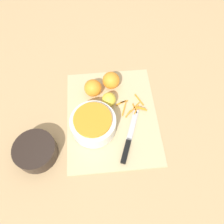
{
  "coord_description": "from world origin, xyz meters",
  "views": [
    {
      "loc": [
        -0.43,
        0.04,
        0.82
      ],
      "look_at": [
        0.0,
        0.0,
        0.04
      ],
      "focal_mm": 35.0,
      "sensor_mm": 36.0,
      "label": 1
    }
  ],
  "objects": [
    {
      "name": "peel_pile",
      "position": [
        0.03,
        -0.09,
        0.01
      ],
      "size": [
        0.11,
        0.13,
        0.01
      ],
      "color": "orange",
      "rests_on": "cutting_board"
    },
    {
      "name": "cutting_board",
      "position": [
        0.0,
        0.0,
        0.0
      ],
      "size": [
        0.47,
        0.38,
        0.01
      ],
      "color": "#CCB284",
      "rests_on": "ground_plane"
    },
    {
      "name": "knife",
      "position": [
        -0.14,
        -0.05,
        0.01
      ],
      "size": [
        0.24,
        0.11,
        0.02
      ],
      "rotation": [
        0.0,
        0.0,
        -0.36
      ],
      "color": "black",
      "rests_on": "cutting_board"
    },
    {
      "name": "bowl_speckled",
      "position": [
        -0.05,
        0.08,
        0.05
      ],
      "size": [
        0.18,
        0.18,
        0.08
      ],
      "color": "silver",
      "rests_on": "cutting_board"
    },
    {
      "name": "bowl_dark",
      "position": [
        -0.14,
        0.3,
        0.03
      ],
      "size": [
        0.16,
        0.16,
        0.06
      ],
      "color": "black",
      "rests_on": "ground_plane"
    },
    {
      "name": "orange_right",
      "position": [
        0.12,
        0.07,
        0.04
      ],
      "size": [
        0.08,
        0.08,
        0.08
      ],
      "color": "orange",
      "rests_on": "cutting_board"
    },
    {
      "name": "ground_plane",
      "position": [
        0.0,
        0.0,
        0.0
      ],
      "size": [
        4.0,
        4.0,
        0.0
      ],
      "primitive_type": "plane",
      "color": "tan"
    },
    {
      "name": "lemon",
      "position": [
        0.06,
        0.01,
        0.04
      ],
      "size": [
        0.06,
        0.06,
        0.06
      ],
      "color": "gold",
      "rests_on": "cutting_board"
    },
    {
      "name": "orange_left",
      "position": [
        0.16,
        -0.01,
        0.04
      ],
      "size": [
        0.08,
        0.08,
        0.08
      ],
      "color": "orange",
      "rests_on": "cutting_board"
    }
  ]
}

